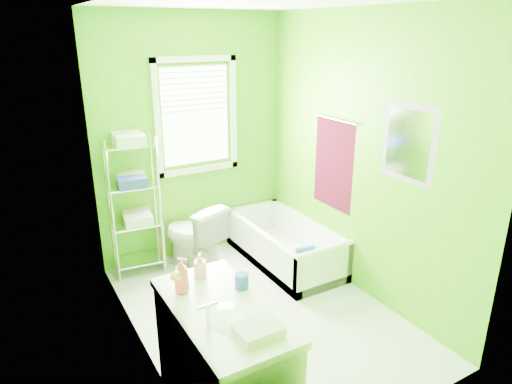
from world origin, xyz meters
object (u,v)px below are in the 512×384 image
vanity (224,359)px  toilet (194,236)px  wire_shelf_unit (135,191)px  bathtub (286,250)px

vanity → toilet: bearing=72.9°
wire_shelf_unit → vanity: bearing=-92.3°
bathtub → vanity: size_ratio=1.34×
toilet → wire_shelf_unit: wire_shelf_unit is taller
toilet → bathtub: bearing=137.8°
toilet → vanity: (-0.59, -1.91, 0.06)m
toilet → wire_shelf_unit: size_ratio=0.50×
bathtub → wire_shelf_unit: bearing=156.6°
bathtub → toilet: 1.01m
bathtub → vanity: (-1.50, -1.54, 0.29)m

